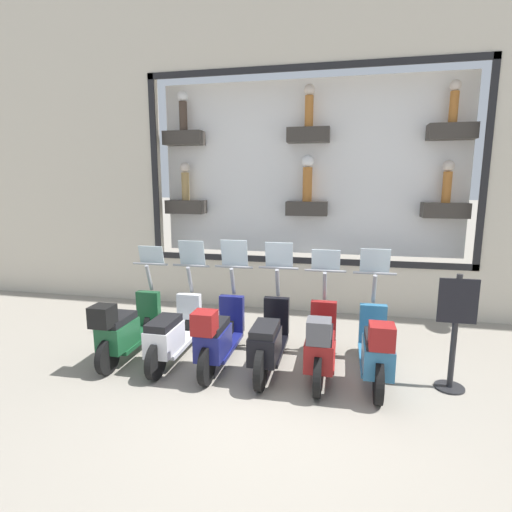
{
  "coord_description": "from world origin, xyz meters",
  "views": [
    {
      "loc": [
        -4.36,
        -0.71,
        2.55
      ],
      "look_at": [
        2.14,
        0.7,
        1.32
      ],
      "focal_mm": 28.0,
      "sensor_mm": 36.0,
      "label": 1
    }
  ],
  "objects_px": {
    "scooter_black_2": "(269,339)",
    "scooter_green_5": "(126,328)",
    "scooter_teal_0": "(376,348)",
    "shop_sign_post": "(455,330)",
    "scooter_red_1": "(321,343)",
    "scooter_navy_3": "(218,335)",
    "scooter_white_4": "(173,332)"
  },
  "relations": [
    {
      "from": "scooter_black_2",
      "to": "scooter_green_5",
      "type": "distance_m",
      "value": 2.1
    },
    {
      "from": "scooter_teal_0",
      "to": "shop_sign_post",
      "type": "xyz_separation_m",
      "value": [
        0.04,
        -0.91,
        0.3
      ]
    },
    {
      "from": "scooter_red_1",
      "to": "scooter_black_2",
      "type": "distance_m",
      "value": 0.7
    },
    {
      "from": "scooter_black_2",
      "to": "shop_sign_post",
      "type": "distance_m",
      "value": 2.34
    },
    {
      "from": "scooter_navy_3",
      "to": "shop_sign_post",
      "type": "height_order",
      "value": "scooter_navy_3"
    },
    {
      "from": "scooter_black_2",
      "to": "scooter_navy_3",
      "type": "height_order",
      "value": "scooter_navy_3"
    },
    {
      "from": "scooter_teal_0",
      "to": "scooter_white_4",
      "type": "xyz_separation_m",
      "value": [
        0.06,
        2.8,
        -0.05
      ]
    },
    {
      "from": "scooter_green_5",
      "to": "shop_sign_post",
      "type": "height_order",
      "value": "scooter_green_5"
    },
    {
      "from": "scooter_black_2",
      "to": "scooter_white_4",
      "type": "xyz_separation_m",
      "value": [
        -0.0,
        1.4,
        -0.02
      ]
    },
    {
      "from": "scooter_red_1",
      "to": "scooter_navy_3",
      "type": "distance_m",
      "value": 1.4
    },
    {
      "from": "scooter_teal_0",
      "to": "scooter_red_1",
      "type": "relative_size",
      "value": 1.0
    },
    {
      "from": "scooter_navy_3",
      "to": "scooter_white_4",
      "type": "distance_m",
      "value": 0.7
    },
    {
      "from": "scooter_red_1",
      "to": "scooter_green_5",
      "type": "relative_size",
      "value": 1.0
    },
    {
      "from": "scooter_red_1",
      "to": "scooter_green_5",
      "type": "distance_m",
      "value": 2.8
    },
    {
      "from": "scooter_white_4",
      "to": "scooter_green_5",
      "type": "xyz_separation_m",
      "value": [
        -0.07,
        0.7,
        0.04
      ]
    },
    {
      "from": "scooter_red_1",
      "to": "scooter_white_4",
      "type": "height_order",
      "value": "scooter_white_4"
    },
    {
      "from": "scooter_teal_0",
      "to": "scooter_black_2",
      "type": "relative_size",
      "value": 1.0
    },
    {
      "from": "scooter_teal_0",
      "to": "scooter_black_2",
      "type": "height_order",
      "value": "scooter_black_2"
    },
    {
      "from": "scooter_white_4",
      "to": "scooter_red_1",
      "type": "bearing_deg",
      "value": -91.61
    },
    {
      "from": "scooter_teal_0",
      "to": "scooter_red_1",
      "type": "distance_m",
      "value": 0.7
    },
    {
      "from": "scooter_black_2",
      "to": "scooter_green_5",
      "type": "bearing_deg",
      "value": 91.94
    },
    {
      "from": "scooter_green_5",
      "to": "shop_sign_post",
      "type": "xyz_separation_m",
      "value": [
        0.05,
        -4.42,
        0.32
      ]
    },
    {
      "from": "scooter_navy_3",
      "to": "scooter_white_4",
      "type": "relative_size",
      "value": 1.0
    },
    {
      "from": "scooter_green_5",
      "to": "scooter_white_4",
      "type": "bearing_deg",
      "value": -84.6
    },
    {
      "from": "scooter_white_4",
      "to": "shop_sign_post",
      "type": "bearing_deg",
      "value": -90.24
    },
    {
      "from": "scooter_teal_0",
      "to": "scooter_white_4",
      "type": "relative_size",
      "value": 1.0
    },
    {
      "from": "scooter_red_1",
      "to": "scooter_navy_3",
      "type": "height_order",
      "value": "scooter_navy_3"
    },
    {
      "from": "scooter_teal_0",
      "to": "shop_sign_post",
      "type": "height_order",
      "value": "scooter_teal_0"
    },
    {
      "from": "shop_sign_post",
      "to": "scooter_navy_3",
      "type": "bearing_deg",
      "value": 90.8
    },
    {
      "from": "scooter_white_4",
      "to": "scooter_green_5",
      "type": "distance_m",
      "value": 0.7
    },
    {
      "from": "scooter_teal_0",
      "to": "scooter_green_5",
      "type": "distance_m",
      "value": 3.5
    },
    {
      "from": "scooter_navy_3",
      "to": "shop_sign_post",
      "type": "relative_size",
      "value": 1.23
    }
  ]
}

